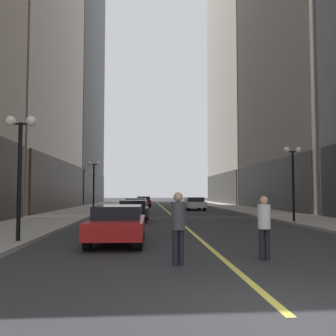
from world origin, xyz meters
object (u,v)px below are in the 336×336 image
(car_maroon, at_px, (143,201))
(street_lamp_left_far, at_px, (94,175))
(street_lamp_left_near, at_px, (20,150))
(street_lamp_right_mid, at_px, (293,167))
(car_red, at_px, (118,223))
(car_black, at_px, (134,210))
(pedestrian_in_white_shirt, at_px, (264,223))
(pedestrian_with_orange_bag, at_px, (178,222))
(car_blue, at_px, (136,205))
(car_white, at_px, (194,203))

(car_maroon, distance_m, street_lamp_left_far, 17.84)
(street_lamp_left_near, distance_m, street_lamp_right_mid, 15.32)
(car_red, height_order, car_black, same)
(car_black, relative_size, street_lamp_right_mid, 0.94)
(car_red, bearing_deg, pedestrian_in_white_shirt, -41.89)
(pedestrian_with_orange_bag, bearing_deg, street_lamp_right_mid, 58.17)
(car_blue, relative_size, street_lamp_left_near, 1.01)
(car_black, xyz_separation_m, street_lamp_right_mid, (9.23, -2.44, 2.54))
(pedestrian_in_white_shirt, height_order, street_lamp_left_far, street_lamp_left_far)
(car_red, bearing_deg, street_lamp_right_mid, 40.31)
(car_blue, xyz_separation_m, street_lamp_right_mid, (9.30, -11.37, 2.54))
(car_white, bearing_deg, car_red, -102.77)
(car_red, height_order, street_lamp_left_far, street_lamp_left_far)
(car_red, height_order, car_white, same)
(car_maroon, bearing_deg, car_blue, -91.79)
(car_black, bearing_deg, car_blue, 90.43)
(street_lamp_right_mid, bearing_deg, car_maroon, 107.43)
(street_lamp_right_mid, bearing_deg, street_lamp_left_near, -146.70)
(car_blue, height_order, car_white, same)
(car_red, distance_m, street_lamp_right_mid, 12.66)
(street_lamp_left_near, height_order, street_lamp_left_far, same)
(car_black, relative_size, car_white, 0.87)
(car_red, xyz_separation_m, street_lamp_right_mid, (9.46, 8.02, 2.54))
(car_maroon, bearing_deg, pedestrian_with_orange_bag, -88.43)
(pedestrian_in_white_shirt, bearing_deg, car_white, 86.48)
(car_blue, xyz_separation_m, pedestrian_with_orange_bag, (1.62, -23.74, 0.33))
(car_black, bearing_deg, pedestrian_in_white_shirt, -74.59)
(car_blue, bearing_deg, street_lamp_right_mid, -50.74)
(car_white, height_order, pedestrian_with_orange_bag, pedestrian_with_orange_bag)
(car_white, bearing_deg, pedestrian_in_white_shirt, -93.52)
(pedestrian_with_orange_bag, relative_size, street_lamp_left_near, 0.40)
(car_maroon, xyz_separation_m, street_lamp_left_far, (-4.02, -17.20, 2.54))
(car_black, bearing_deg, street_lamp_right_mid, -14.79)
(car_red, xyz_separation_m, car_white, (5.98, 26.41, 0.00))
(car_red, relative_size, pedestrian_in_white_shirt, 2.85)
(street_lamp_right_mid, bearing_deg, pedestrian_with_orange_bag, -121.83)
(car_red, relative_size, car_black, 1.16)
(pedestrian_with_orange_bag, relative_size, pedestrian_in_white_shirt, 1.06)
(street_lamp_left_near, bearing_deg, pedestrian_in_white_shirt, -23.94)
(car_black, height_order, car_white, same)
(pedestrian_in_white_shirt, relative_size, street_lamp_left_near, 0.38)
(car_white, xyz_separation_m, street_lamp_right_mid, (3.47, -18.39, 2.54))
(car_red, distance_m, car_black, 10.46)
(car_white, bearing_deg, pedestrian_with_orange_bag, -97.79)
(car_black, xyz_separation_m, car_blue, (-0.07, 8.94, 0.00))
(street_lamp_right_mid, bearing_deg, car_blue, 129.26)
(pedestrian_with_orange_bag, bearing_deg, street_lamp_left_near, 142.33)
(car_maroon, height_order, pedestrian_with_orange_bag, pedestrian_with_orange_bag)
(car_white, bearing_deg, street_lamp_right_mid, -79.31)
(car_blue, xyz_separation_m, car_maroon, (0.52, 16.58, -0.00))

